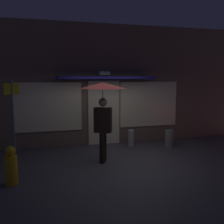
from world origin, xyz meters
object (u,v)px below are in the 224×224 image
at_px(sidewalk_bollard, 131,138).
at_px(fire_hydrant, 11,167).
at_px(sidewalk_bollard_2, 169,139).
at_px(person_with_umbrella, 103,99).
at_px(street_sign_post, 13,115).

xyz_separation_m(sidewalk_bollard, fire_hydrant, (-3.59, -2.32, 0.12)).
xyz_separation_m(sidewalk_bollard_2, fire_hydrant, (-4.76, -1.85, 0.11)).
relative_size(person_with_umbrella, fire_hydrant, 2.55).
bearing_deg(street_sign_post, sidewalk_bollard_2, 1.81).
distance_m(sidewalk_bollard, sidewalk_bollard_2, 1.27).
height_order(street_sign_post, sidewalk_bollard, street_sign_post).
bearing_deg(sidewalk_bollard_2, sidewalk_bollard, 158.11).
relative_size(sidewalk_bollard, fire_hydrant, 0.65).
bearing_deg(sidewalk_bollard, fire_hydrant, -147.10).
height_order(sidewalk_bollard_2, fire_hydrant, fire_hydrant).
xyz_separation_m(person_with_umbrella, sidewalk_bollard_2, (2.48, 0.88, -1.44)).
relative_size(street_sign_post, sidewalk_bollard, 4.05).
bearing_deg(street_sign_post, person_with_umbrella, -17.29).
relative_size(person_with_umbrella, sidewalk_bollard_2, 3.76).
distance_m(street_sign_post, sidewalk_bollard, 3.83).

